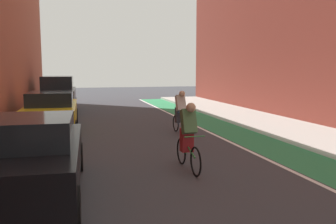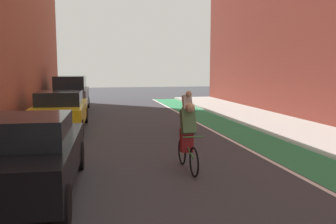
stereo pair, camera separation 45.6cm
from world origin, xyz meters
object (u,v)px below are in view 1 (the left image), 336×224
cyclist_far (180,112)px  cyclist_trailing (188,134)px  parked_sedan_black (27,157)px  parked_sedan_yellow_cab (51,111)px  parked_suv_gray (58,94)px

cyclist_far → cyclist_trailing: bearing=-104.6°
cyclist_trailing → cyclist_far: cyclist_trailing is taller
parked_sedan_black → cyclist_trailing: 3.55m
parked_sedan_black → cyclist_far: bearing=50.0°
parked_sedan_yellow_cab → cyclist_trailing: bearing=-60.9°
cyclist_trailing → parked_suv_gray: bearing=105.4°
parked_suv_gray → cyclist_trailing: size_ratio=2.67×
parked_sedan_black → cyclist_far: 7.11m
parked_sedan_yellow_cab → parked_suv_gray: (-0.00, 6.22, 0.23)m
parked_sedan_black → cyclist_trailing: cyclist_trailing is taller
parked_sedan_black → cyclist_far: cyclist_far is taller
parked_sedan_black → cyclist_far: (4.57, 5.45, 0.02)m
cyclist_far → parked_suv_gray: bearing=120.1°
parked_suv_gray → cyclist_far: (4.57, -7.89, -0.21)m
parked_sedan_black → parked_suv_gray: bearing=90.0°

